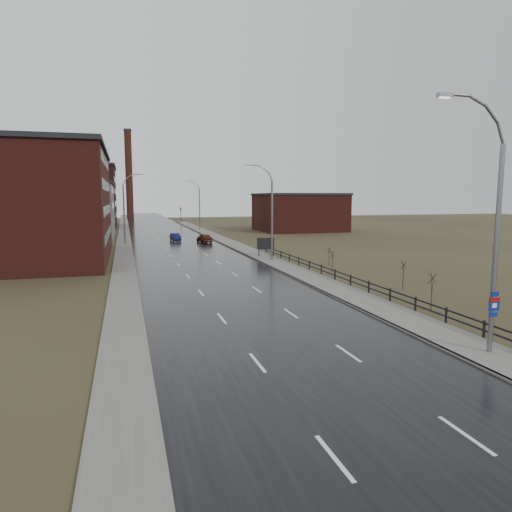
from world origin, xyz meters
TOP-DOWN VIEW (x-y plane):
  - ground at (0.00, 0.00)m, footprint 320.00×320.00m
  - road at (0.00, 60.00)m, footprint 14.00×300.00m
  - sidewalk_right at (8.60, 35.00)m, footprint 3.20×180.00m
  - curb_right at (7.08, 35.00)m, footprint 0.16×180.00m
  - sidewalk_left at (-8.20, 60.00)m, footprint 2.40×260.00m
  - warehouse_near at (-20.99, 45.00)m, footprint 22.44×28.56m
  - warehouse_mid at (-17.99, 78.00)m, footprint 16.32×20.40m
  - warehouse_far at (-22.99, 108.00)m, footprint 26.52×24.48m
  - building_right at (30.30, 82.00)m, footprint 18.36×16.32m
  - smokestack at (-6.00, 150.00)m, footprint 2.70×2.70m
  - streetlight_main at (8.47, 2.00)m, footprint 3.91×0.29m
  - streetlight_right_mid at (8.50, 36.00)m, footprint 3.36×0.28m
  - streetlight_left at (-7.70, 62.00)m, footprint 3.36×0.28m
  - streetlight_right_far at (8.50, 90.00)m, footprint 3.36×0.28m
  - guardrail at (10.30, 18.31)m, footprint 0.10×53.05m
  - shrub_c at (11.58, 10.08)m, footprint 0.62×0.65m
  - shrub_d at (14.00, 16.93)m, footprint 0.57×0.60m
  - shrub_e at (12.31, 26.78)m, footprint 0.52×0.54m
  - shrub_f at (13.93, 31.03)m, footprint 0.49×0.51m
  - billboard at (9.10, 39.47)m, footprint 2.26×0.17m
  - traffic_light_left at (-8.00, 120.00)m, footprint 0.58×2.73m
  - traffic_light_right at (8.00, 120.00)m, footprint 0.58×2.73m
  - car_near at (0.43, 64.60)m, footprint 1.67×4.04m
  - car_far at (4.83, 60.41)m, footprint 2.32×4.59m

SIDE VIEW (x-z plane):
  - ground at x=0.00m, z-range 0.00..0.00m
  - road at x=0.00m, z-range 0.00..0.06m
  - sidewalk_left at x=-8.20m, z-range 0.00..0.12m
  - sidewalk_right at x=8.60m, z-range 0.00..0.18m
  - curb_right at x=7.08m, z-range 0.00..0.18m
  - car_near at x=0.43m, z-range 0.00..1.30m
  - guardrail at x=10.30m, z-range 0.16..1.26m
  - car_far at x=4.83m, z-range 0.00..1.50m
  - shrub_f at x=13.93m, z-range 0.06..2.10m
  - shrub_e at x=12.31m, z-range 0.07..2.24m
  - shrub_d at x=14.00m, z-range 0.07..2.46m
  - shrub_c at x=11.58m, z-range 0.08..2.71m
  - billboard at x=9.10m, z-range 0.45..2.97m
  - building_right at x=30.30m, z-range 0.01..8.51m
  - traffic_light_left at x=-8.00m, z-range 1.95..7.25m
  - traffic_light_right at x=8.00m, z-range 1.95..7.25m
  - warehouse_mid at x=-17.99m, z-range 0.01..10.51m
  - streetlight_right_mid at x=8.50m, z-range 0.16..11.51m
  - streetlight_left at x=-7.70m, z-range 0.16..11.51m
  - streetlight_right_far at x=8.50m, z-range 0.16..11.51m
  - streetlight_main at x=8.47m, z-range 0.01..12.11m
  - warehouse_near at x=-20.99m, z-range 0.01..13.51m
  - warehouse_far at x=-22.99m, z-range 0.01..15.51m
  - smokestack at x=-6.00m, z-range 0.15..30.85m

